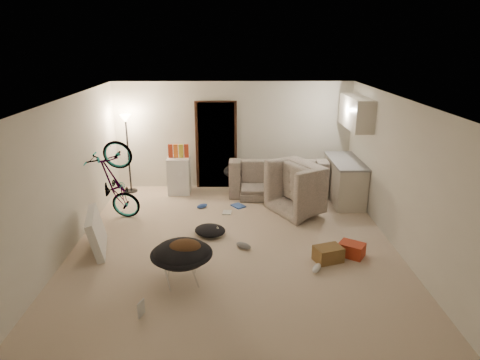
{
  "coord_description": "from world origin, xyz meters",
  "views": [
    {
      "loc": [
        -0.02,
        -6.84,
        3.4
      ],
      "look_at": [
        0.11,
        0.6,
        0.94
      ],
      "focal_mm": 32.0,
      "sensor_mm": 36.0,
      "label": 1
    }
  ],
  "objects_px": {
    "sofa": "(277,180)",
    "drink_case_b": "(352,250)",
    "bicycle": "(116,199)",
    "saucer_chair": "(182,259)",
    "floor_lamp": "(127,137)",
    "armchair": "(310,192)",
    "drink_case_a": "(328,254)",
    "juicer": "(218,232)",
    "kitchen_counter": "(344,181)",
    "tv_box": "(97,232)",
    "mini_fridge": "(179,175)"
  },
  "relations": [
    {
      "from": "floor_lamp",
      "to": "drink_case_b",
      "type": "distance_m",
      "value": 5.52
    },
    {
      "from": "sofa",
      "to": "drink_case_b",
      "type": "xyz_separation_m",
      "value": [
        0.92,
        -3.02,
        -0.21
      ]
    },
    {
      "from": "bicycle",
      "to": "tv_box",
      "type": "height_order",
      "value": "bicycle"
    },
    {
      "from": "kitchen_counter",
      "to": "drink_case_b",
      "type": "bearing_deg",
      "value": -101.02
    },
    {
      "from": "armchair",
      "to": "saucer_chair",
      "type": "relative_size",
      "value": 1.32
    },
    {
      "from": "drink_case_b",
      "to": "kitchen_counter",
      "type": "bearing_deg",
      "value": 112.68
    },
    {
      "from": "armchair",
      "to": "saucer_chair",
      "type": "bearing_deg",
      "value": 111.9
    },
    {
      "from": "bicycle",
      "to": "mini_fridge",
      "type": "height_order",
      "value": "bicycle"
    },
    {
      "from": "armchair",
      "to": "bicycle",
      "type": "distance_m",
      "value": 3.92
    },
    {
      "from": "floor_lamp",
      "to": "saucer_chair",
      "type": "height_order",
      "value": "floor_lamp"
    },
    {
      "from": "mini_fridge",
      "to": "tv_box",
      "type": "bearing_deg",
      "value": -110.68
    },
    {
      "from": "sofa",
      "to": "juicer",
      "type": "height_order",
      "value": "sofa"
    },
    {
      "from": "floor_lamp",
      "to": "juicer",
      "type": "bearing_deg",
      "value": -49.39
    },
    {
      "from": "floor_lamp",
      "to": "sofa",
      "type": "relative_size",
      "value": 0.83
    },
    {
      "from": "sofa",
      "to": "mini_fridge",
      "type": "height_order",
      "value": "mini_fridge"
    },
    {
      "from": "mini_fridge",
      "to": "juicer",
      "type": "distance_m",
      "value": 2.56
    },
    {
      "from": "drink_case_a",
      "to": "drink_case_b",
      "type": "xyz_separation_m",
      "value": [
        0.42,
        0.16,
        -0.01
      ]
    },
    {
      "from": "armchair",
      "to": "drink_case_a",
      "type": "distance_m",
      "value": 2.22
    },
    {
      "from": "mini_fridge",
      "to": "bicycle",
      "type": "bearing_deg",
      "value": -124.91
    },
    {
      "from": "drink_case_b",
      "to": "juicer",
      "type": "bearing_deg",
      "value": -165.22
    },
    {
      "from": "bicycle",
      "to": "tv_box",
      "type": "distance_m",
      "value": 1.32
    },
    {
      "from": "mini_fridge",
      "to": "drink_case_a",
      "type": "bearing_deg",
      "value": -50.35
    },
    {
      "from": "drink_case_b",
      "to": "saucer_chair",
      "type": "bearing_deg",
      "value": -130.7
    },
    {
      "from": "sofa",
      "to": "bicycle",
      "type": "bearing_deg",
      "value": 25.72
    },
    {
      "from": "juicer",
      "to": "drink_case_b",
      "type": "bearing_deg",
      "value": -18.93
    },
    {
      "from": "sofa",
      "to": "saucer_chair",
      "type": "distance_m",
      "value": 4.16
    },
    {
      "from": "floor_lamp",
      "to": "tv_box",
      "type": "relative_size",
      "value": 1.78
    },
    {
      "from": "floor_lamp",
      "to": "bicycle",
      "type": "xyz_separation_m",
      "value": [
        0.1,
        -1.63,
        -0.87
      ]
    },
    {
      "from": "saucer_chair",
      "to": "floor_lamp",
      "type": "bearing_deg",
      "value": 112.45
    },
    {
      "from": "armchair",
      "to": "juicer",
      "type": "distance_m",
      "value": 2.3
    },
    {
      "from": "bicycle",
      "to": "drink_case_a",
      "type": "height_order",
      "value": "bicycle"
    },
    {
      "from": "sofa",
      "to": "armchair",
      "type": "distance_m",
      "value": 1.14
    },
    {
      "from": "armchair",
      "to": "tv_box",
      "type": "height_order",
      "value": "armchair"
    },
    {
      "from": "saucer_chair",
      "to": "juicer",
      "type": "bearing_deg",
      "value": 72.98
    },
    {
      "from": "drink_case_a",
      "to": "bicycle",
      "type": "bearing_deg",
      "value": 136.54
    },
    {
      "from": "sofa",
      "to": "mini_fridge",
      "type": "relative_size",
      "value": 2.59
    },
    {
      "from": "mini_fridge",
      "to": "drink_case_b",
      "type": "distance_m",
      "value": 4.47
    },
    {
      "from": "floor_lamp",
      "to": "saucer_chair",
      "type": "relative_size",
      "value": 2.01
    },
    {
      "from": "bicycle",
      "to": "saucer_chair",
      "type": "bearing_deg",
      "value": -139.63
    },
    {
      "from": "mini_fridge",
      "to": "drink_case_b",
      "type": "relative_size",
      "value": 2.16
    },
    {
      "from": "saucer_chair",
      "to": "kitchen_counter",
      "type": "bearing_deg",
      "value": 46.12
    },
    {
      "from": "armchair",
      "to": "saucer_chair",
      "type": "height_order",
      "value": "armchair"
    },
    {
      "from": "drink_case_b",
      "to": "mini_fridge",
      "type": "bearing_deg",
      "value": 169.3
    },
    {
      "from": "kitchen_counter",
      "to": "drink_case_a",
      "type": "bearing_deg",
      "value": -108.67
    },
    {
      "from": "drink_case_a",
      "to": "saucer_chair",
      "type": "bearing_deg",
      "value": 175.81
    },
    {
      "from": "sofa",
      "to": "bicycle",
      "type": "relative_size",
      "value": 1.32
    },
    {
      "from": "kitchen_counter",
      "to": "mini_fridge",
      "type": "distance_m",
      "value": 3.72
    },
    {
      "from": "saucer_chair",
      "to": "mini_fridge",
      "type": "bearing_deg",
      "value": 97.24
    },
    {
      "from": "sofa",
      "to": "kitchen_counter",
      "type": "bearing_deg",
      "value": 164.85
    },
    {
      "from": "armchair",
      "to": "sofa",
      "type": "bearing_deg",
      "value": 2.98
    }
  ]
}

